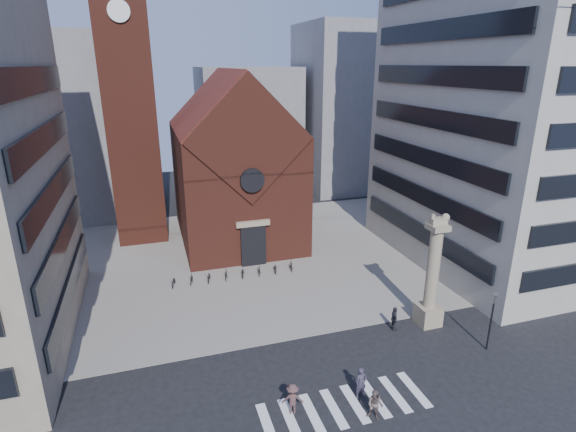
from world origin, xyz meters
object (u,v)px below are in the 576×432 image
object	(u,v)px
pedestrian_1	(375,405)
scooter_0	(173,282)
traffic_light	(491,320)
pedestrian_0	(361,383)
lion_column	(432,282)
pedestrian_2	(394,319)

from	to	relation	value
pedestrian_1	scooter_0	world-z (taller)	pedestrian_1
scooter_0	traffic_light	bearing A→B (deg)	-25.85
pedestrian_0	pedestrian_1	size ratio (longest dim) A/B	1.06
lion_column	traffic_light	distance (m)	4.62
traffic_light	pedestrian_0	xyz separation A→B (m)	(-10.24, -1.57, -1.32)
traffic_light	pedestrian_0	distance (m)	10.45
traffic_light	pedestrian_0	bearing A→B (deg)	-171.27
pedestrian_2	scooter_0	world-z (taller)	pedestrian_2
pedestrian_0	pedestrian_1	bearing A→B (deg)	-99.05
traffic_light	pedestrian_2	size ratio (longest dim) A/B	2.33
pedestrian_0	lion_column	bearing A→B (deg)	26.26
lion_column	pedestrian_2	world-z (taller)	lion_column
scooter_0	pedestrian_2	bearing A→B (deg)	-25.51
pedestrian_2	pedestrian_1	bearing A→B (deg)	159.48
lion_column	pedestrian_0	distance (m)	10.26
scooter_0	pedestrian_1	bearing A→B (deg)	-51.00
pedestrian_0	scooter_0	size ratio (longest dim) A/B	1.27
traffic_light	pedestrian_0	size ratio (longest dim) A/B	2.23
lion_column	scooter_0	distance (m)	21.44
pedestrian_2	scooter_0	distance (m)	18.92
pedestrian_1	pedestrian_2	xyz separation A→B (m)	(5.45, 7.36, 0.01)
pedestrian_0	pedestrian_1	xyz separation A→B (m)	(-0.04, -1.78, -0.06)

